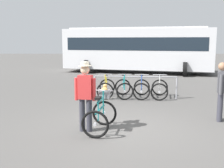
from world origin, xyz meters
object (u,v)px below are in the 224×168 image
Objects in this scene: pedestrian_with_backpack at (222,88)px; racked_bike_yellow at (106,88)px; featured_bicycle at (101,111)px; racked_bike_white at (160,89)px; bus_distant at (137,48)px; person_with_featured_bike at (85,94)px; racked_bike_blue at (142,88)px; racked_bike_teal at (124,88)px.

racked_bike_yellow is at bearing 135.41° from pedestrian_with_backpack.
pedestrian_with_backpack is at bearing 14.24° from featured_bicycle.
racked_bike_white is 0.74× the size of pedestrian_with_backpack.
bus_distant reaches higher than featured_bicycle.
racked_bike_yellow is 0.94× the size of racked_bike_white.
racked_bike_white is 0.12× the size of bus_distant.
person_with_featured_bike reaches higher than featured_bicycle.
bus_distant is at bearing 87.08° from racked_bike_blue.
pedestrian_with_backpack is at bearing -44.59° from racked_bike_yellow.
racked_bike_teal is 4.11m from featured_bicycle.
racked_bike_teal is 0.70m from racked_bike_blue.
racked_bike_white is at bearing -3.88° from racked_bike_teal.
racked_bike_teal is 8.65m from bus_distant.
racked_bike_teal is at bearing 176.12° from racked_bike_white.
racked_bike_blue is 0.11× the size of bus_distant.
racked_bike_teal and racked_bike_white have the same top height.
racked_bike_white is (1.40, -0.09, -0.00)m from racked_bike_teal.
bus_distant is (1.13, 8.46, 1.37)m from racked_bike_teal.
racked_bike_yellow is 0.70m from racked_bike_teal.
racked_bike_blue is 4.24m from featured_bicycle.
racked_bike_teal is at bearing 75.84° from person_with_featured_bike.
pedestrian_with_backpack reaches higher than racked_bike_white.
bus_distant is at bearing 91.77° from racked_bike_white.
racked_bike_white is (2.10, -0.14, 0.00)m from racked_bike_yellow.
racked_bike_yellow is at bearing 176.12° from racked_bike_blue.
person_with_featured_bike reaches higher than pedestrian_with_backpack.
person_with_featured_bike is at bearing -163.05° from featured_bicycle.
racked_bike_blue is 8.63m from bus_distant.
pedestrian_with_backpack reaches higher than featured_bicycle.
bus_distant reaches higher than racked_bike_blue.
featured_bicycle is 3.43m from pedestrian_with_backpack.
racked_bike_yellow is at bearing -102.27° from bus_distant.
racked_bike_yellow is 2.10m from racked_bike_white.
racked_bike_yellow is 4.10m from featured_bicycle.
racked_bike_white is 3.40m from pedestrian_with_backpack.
bus_distant is (-0.26, 8.56, 1.37)m from racked_bike_white.
racked_bike_teal is at bearing 80.52° from featured_bicycle.
person_with_featured_bike is 3.79m from pedestrian_with_backpack.
person_with_featured_bike is 0.17× the size of bus_distant.
racked_bike_teal is 1.40m from racked_bike_white.
person_with_featured_bike is (-2.45, -4.07, 0.58)m from racked_bike_white.
bus_distant is (-1.48, 11.68, 0.80)m from pedestrian_with_backpack.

